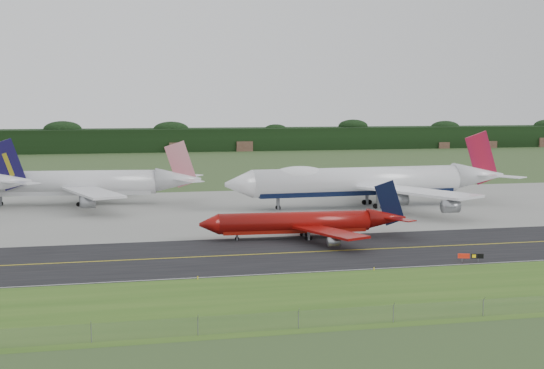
% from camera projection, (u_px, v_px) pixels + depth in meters
% --- Properties ---
extents(ground, '(600.00, 600.00, 0.00)m').
position_uv_depth(ground, '(328.00, 247.00, 140.53)').
color(ground, '#324721').
rests_on(ground, ground).
extents(grass_verge, '(400.00, 30.00, 0.01)m').
position_uv_depth(grass_verge, '(399.00, 293.00, 106.56)').
color(grass_verge, '#325B1A').
rests_on(grass_verge, ground).
extents(taxiway, '(400.00, 32.00, 0.02)m').
position_uv_depth(taxiway, '(334.00, 251.00, 136.64)').
color(taxiway, black).
rests_on(taxiway, ground).
extents(apron, '(400.00, 78.00, 0.01)m').
position_uv_depth(apron, '(269.00, 209.00, 190.02)').
color(apron, gray).
rests_on(apron, ground).
extents(taxiway_centreline, '(400.00, 0.40, 0.00)m').
position_uv_depth(taxiway_centreline, '(334.00, 251.00, 136.64)').
color(taxiway_centreline, yellow).
rests_on(taxiway_centreline, taxiway).
extents(taxiway_edge_line, '(400.00, 0.25, 0.00)m').
position_uv_depth(taxiway_edge_line, '(362.00, 269.00, 121.60)').
color(taxiway_edge_line, silver).
rests_on(taxiway_edge_line, taxiway).
extents(perimeter_fence, '(320.00, 0.10, 320.00)m').
position_uv_depth(perimeter_fence, '(439.00, 311.00, 93.83)').
color(perimeter_fence, slate).
rests_on(perimeter_fence, ground).
extents(horizon_treeline, '(700.00, 25.00, 12.00)m').
position_uv_depth(horizon_treeline, '(181.00, 141.00, 405.58)').
color(horizon_treeline, black).
rests_on(horizon_treeline, ground).
extents(jet_ba_747, '(75.87, 62.88, 19.09)m').
position_uv_depth(jet_ba_747, '(367.00, 181.00, 192.72)').
color(jet_ba_747, white).
rests_on(jet_ba_747, ground).
extents(jet_red_737, '(41.63, 33.96, 11.25)m').
position_uv_depth(jet_red_737, '(306.00, 223.00, 148.86)').
color(jet_red_737, maroon).
rests_on(jet_red_737, ground).
extents(jet_star_tail, '(62.85, 52.28, 16.57)m').
position_uv_depth(jet_star_tail, '(81.00, 184.00, 196.63)').
color(jet_star_tail, silver).
rests_on(jet_star_tail, ground).
extents(taxiway_sign, '(4.15, 1.30, 1.42)m').
position_uv_depth(taxiway_sign, '(471.00, 256.00, 127.15)').
color(taxiway_sign, slate).
rests_on(taxiway_sign, ground).
extents(edge_marker_left, '(0.16, 0.16, 0.50)m').
position_uv_depth(edge_marker_left, '(198.00, 278.00, 114.88)').
color(edge_marker_left, yellow).
rests_on(edge_marker_left, ground).
extents(edge_marker_center, '(0.16, 0.16, 0.50)m').
position_uv_depth(edge_marker_center, '(374.00, 269.00, 120.95)').
color(edge_marker_center, yellow).
rests_on(edge_marker_center, ground).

